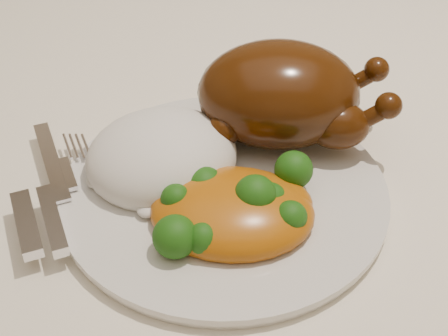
{
  "coord_description": "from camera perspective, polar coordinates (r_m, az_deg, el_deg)",
  "views": [
    {
      "loc": [
        -0.1,
        -0.51,
        1.11
      ],
      "look_at": [
        -0.1,
        -0.14,
        0.8
      ],
      "focal_mm": 50.0,
      "sensor_mm": 36.0,
      "label": 1
    }
  ],
  "objects": [
    {
      "name": "dining_table",
      "position": [
        0.69,
        8.8,
        -1.48
      ],
      "size": [
        1.6,
        0.9,
        0.76
      ],
      "color": "brown",
      "rests_on": "floor"
    },
    {
      "name": "tablecloth",
      "position": [
        0.64,
        9.44,
        3.43
      ],
      "size": [
        1.73,
        1.03,
        0.18
      ],
      "color": "white",
      "rests_on": "dining_table"
    },
    {
      "name": "dinner_plate",
      "position": [
        0.51,
        0.0,
        -2.21
      ],
      "size": [
        0.33,
        0.33,
        0.01
      ],
      "primitive_type": "cylinder",
      "rotation": [
        0.0,
        0.0,
        0.35
      ],
      "color": "silver",
      "rests_on": "tablecloth"
    },
    {
      "name": "roast_chicken",
      "position": [
        0.54,
        5.46,
        6.73
      ],
      "size": [
        0.17,
        0.11,
        0.09
      ],
      "rotation": [
        0.0,
        0.0,
        0.0
      ],
      "color": "#451F07",
      "rests_on": "dinner_plate"
    },
    {
      "name": "rice_mound",
      "position": [
        0.52,
        -5.69,
        0.96
      ],
      "size": [
        0.16,
        0.16,
        0.07
      ],
      "rotation": [
        0.0,
        0.0,
        0.42
      ],
      "color": "white",
      "rests_on": "dinner_plate"
    },
    {
      "name": "mac_and_cheese",
      "position": [
        0.47,
        0.96,
        -3.62
      ],
      "size": [
        0.13,
        0.1,
        0.05
      ],
      "rotation": [
        0.0,
        0.0,
        -0.03
      ],
      "color": "#B75B0B",
      "rests_on": "dinner_plate"
    },
    {
      "name": "cutlery",
      "position": [
        0.51,
        -15.93,
        -2.88
      ],
      "size": [
        0.07,
        0.16,
        0.01
      ],
      "rotation": [
        0.0,
        0.0,
        0.4
      ],
      "color": "silver",
      "rests_on": "dinner_plate"
    }
  ]
}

